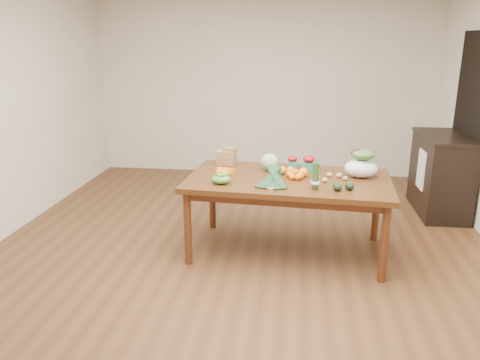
# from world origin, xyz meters

# --- Properties ---
(floor) EXTENTS (6.00, 6.00, 0.00)m
(floor) POSITION_xyz_m (0.00, 0.00, 0.00)
(floor) COLOR brown
(floor) RESTS_ON ground
(room_walls) EXTENTS (5.02, 6.02, 2.70)m
(room_walls) POSITION_xyz_m (0.00, 0.00, 1.35)
(room_walls) COLOR silver
(room_walls) RESTS_ON floor
(dining_table) EXTENTS (1.96, 1.19, 0.75)m
(dining_table) POSITION_xyz_m (0.44, 0.19, 0.38)
(dining_table) COLOR #4A2611
(dining_table) RESTS_ON floor
(doorway_dark) EXTENTS (0.02, 1.00, 2.10)m
(doorway_dark) POSITION_xyz_m (2.48, 1.60, 1.05)
(doorway_dark) COLOR black
(doorway_dark) RESTS_ON floor
(cabinet) EXTENTS (0.52, 1.02, 0.94)m
(cabinet) POSITION_xyz_m (2.22, 1.51, 0.47)
(cabinet) COLOR black
(cabinet) RESTS_ON floor
(dish_towel) EXTENTS (0.02, 0.28, 0.45)m
(dish_towel) POSITION_xyz_m (1.96, 1.40, 0.55)
(dish_towel) COLOR white
(dish_towel) RESTS_ON cabinet
(paper_bag) EXTENTS (0.26, 0.22, 0.17)m
(paper_bag) POSITION_xyz_m (-0.22, 0.62, 0.84)
(paper_bag) COLOR #906540
(paper_bag) RESTS_ON dining_table
(cabbage) EXTENTS (0.17, 0.17, 0.17)m
(cabbage) POSITION_xyz_m (0.25, 0.43, 0.84)
(cabbage) COLOR #B4DC7F
(cabbage) RESTS_ON dining_table
(strawberry_basket_a) EXTENTS (0.11, 0.11, 0.09)m
(strawberry_basket_a) POSITION_xyz_m (0.47, 0.58, 0.80)
(strawberry_basket_a) COLOR red
(strawberry_basket_a) RESTS_ON dining_table
(strawberry_basket_b) EXTENTS (0.13, 0.13, 0.11)m
(strawberry_basket_b) POSITION_xyz_m (0.64, 0.50, 0.81)
(strawberry_basket_b) COLOR red
(strawberry_basket_b) RESTS_ON dining_table
(orange_a) EXTENTS (0.08, 0.08, 0.08)m
(orange_a) POSITION_xyz_m (0.38, 0.31, 0.79)
(orange_a) COLOR orange
(orange_a) RESTS_ON dining_table
(orange_b) EXTENTS (0.08, 0.08, 0.08)m
(orange_b) POSITION_xyz_m (0.46, 0.31, 0.79)
(orange_b) COLOR orange
(orange_b) RESTS_ON dining_table
(orange_c) EXTENTS (0.09, 0.09, 0.09)m
(orange_c) POSITION_xyz_m (0.58, 0.24, 0.79)
(orange_c) COLOR orange
(orange_c) RESTS_ON dining_table
(mandarin_cluster) EXTENTS (0.19, 0.19, 0.09)m
(mandarin_cluster) POSITION_xyz_m (0.51, 0.19, 0.80)
(mandarin_cluster) COLOR orange
(mandarin_cluster) RESTS_ON dining_table
(carrots) EXTENTS (0.24, 0.23, 0.03)m
(carrots) POSITION_xyz_m (-0.16, 0.32, 0.76)
(carrots) COLOR orange
(carrots) RESTS_ON dining_table
(snap_pea_bag) EXTENTS (0.18, 0.13, 0.08)m
(snap_pea_bag) POSITION_xyz_m (-0.16, -0.07, 0.79)
(snap_pea_bag) COLOR #549D35
(snap_pea_bag) RESTS_ON dining_table
(kale_bunch) EXTENTS (0.35, 0.42, 0.16)m
(kale_bunch) POSITION_xyz_m (0.30, -0.10, 0.83)
(kale_bunch) COLOR black
(kale_bunch) RESTS_ON dining_table
(asparagus_bundle) EXTENTS (0.09, 0.12, 0.26)m
(asparagus_bundle) POSITION_xyz_m (0.68, -0.14, 0.88)
(asparagus_bundle) COLOR #427335
(asparagus_bundle) RESTS_ON dining_table
(potato_a) EXTENTS (0.05, 0.04, 0.04)m
(potato_a) POSITION_xyz_m (0.71, 0.18, 0.77)
(potato_a) COLOR tan
(potato_a) RESTS_ON dining_table
(potato_b) EXTENTS (0.05, 0.05, 0.05)m
(potato_b) POSITION_xyz_m (0.77, 0.08, 0.77)
(potato_b) COLOR tan
(potato_b) RESTS_ON dining_table
(potato_c) EXTENTS (0.06, 0.05, 0.05)m
(potato_c) POSITION_xyz_m (0.92, 0.25, 0.77)
(potato_c) COLOR tan
(potato_c) RESTS_ON dining_table
(potato_d) EXTENTS (0.05, 0.05, 0.04)m
(potato_d) POSITION_xyz_m (0.83, 0.27, 0.77)
(potato_d) COLOR tan
(potato_d) RESTS_ON dining_table
(potato_e) EXTENTS (0.05, 0.04, 0.04)m
(potato_e) POSITION_xyz_m (0.97, 0.17, 0.77)
(potato_e) COLOR tan
(potato_e) RESTS_ON dining_table
(avocado_a) EXTENTS (0.10, 0.13, 0.07)m
(avocado_a) POSITION_xyz_m (0.87, -0.15, 0.79)
(avocado_a) COLOR black
(avocado_a) RESTS_ON dining_table
(avocado_b) EXTENTS (0.11, 0.13, 0.08)m
(avocado_b) POSITION_xyz_m (0.98, -0.11, 0.79)
(avocado_b) COLOR black
(avocado_b) RESTS_ON dining_table
(salad_bag) EXTENTS (0.33, 0.26, 0.24)m
(salad_bag) POSITION_xyz_m (1.12, 0.30, 0.87)
(salad_bag) COLOR white
(salad_bag) RESTS_ON dining_table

